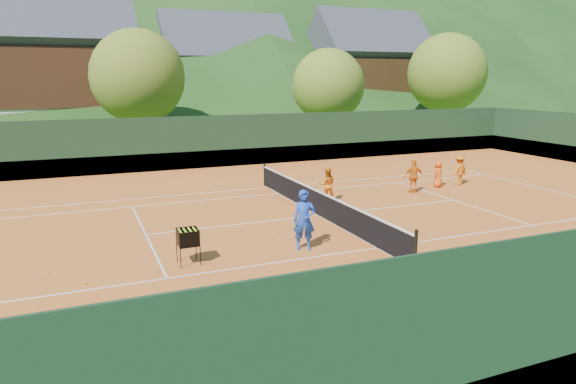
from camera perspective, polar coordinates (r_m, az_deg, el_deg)
name	(u,v)px	position (r m, az deg, el deg)	size (l,w,h in m)	color
ground	(319,216)	(19.53, 3.45, -2.67)	(400.00, 400.00, 0.00)	#295219
clay_court	(319,216)	(19.53, 3.45, -2.64)	(40.00, 24.00, 0.02)	#C75E20
coach	(304,220)	(15.49, 1.81, -3.12)	(0.67, 0.44, 1.84)	#1C44B6
student_a	(327,185)	(21.57, 4.38, 0.82)	(0.71, 0.55, 1.45)	orange
student_b	(414,176)	(23.84, 13.80, 1.72)	(0.89, 0.37, 1.53)	orange
student_c	(438,174)	(25.40, 16.36, 1.94)	(0.63, 0.41, 1.28)	orange
student_d	(459,170)	(26.19, 18.49, 2.35)	(0.97, 0.56, 1.50)	orange
tennis_ball_0	(478,230)	(18.69, 20.34, -3.98)	(0.07, 0.07, 0.07)	yellow
tennis_ball_1	(426,251)	(16.06, 15.11, -6.31)	(0.07, 0.07, 0.07)	yellow
tennis_ball_2	(430,237)	(17.41, 15.54, -4.84)	(0.07, 0.07, 0.07)	yellow
tennis_ball_3	(266,237)	(16.77, -2.50, -5.05)	(0.07, 0.07, 0.07)	yellow
tennis_ball_4	(413,233)	(17.68, 13.72, -4.48)	(0.07, 0.07, 0.07)	yellow
tennis_ball_5	(413,243)	(16.71, 13.76, -5.49)	(0.07, 0.07, 0.07)	yellow
tennis_ball_6	(179,341)	(10.75, -11.98, -15.93)	(0.07, 0.07, 0.07)	yellow
tennis_ball_7	(275,232)	(17.29, -1.42, -4.50)	(0.07, 0.07, 0.07)	yellow
tennis_ball_8	(392,304)	(12.28, 11.47, -12.11)	(0.07, 0.07, 0.07)	yellow
tennis_ball_9	(410,219)	(19.34, 13.37, -2.98)	(0.07, 0.07, 0.07)	yellow
tennis_ball_10	(47,273)	(15.23, -25.20, -8.15)	(0.07, 0.07, 0.07)	yellow
tennis_ball_13	(547,246)	(17.84, 26.85, -5.36)	(0.07, 0.07, 0.07)	yellow
tennis_ball_14	(193,291)	(12.94, -10.47, -10.75)	(0.07, 0.07, 0.07)	yellow
tennis_ball_15	(229,315)	(11.64, -6.53, -13.39)	(0.07, 0.07, 0.07)	yellow
tennis_ball_16	(381,266)	(14.56, 10.29, -8.05)	(0.07, 0.07, 0.07)	yellow
tennis_ball_17	(446,249)	(16.40, 17.19, -6.04)	(0.07, 0.07, 0.07)	yellow
tennis_ball_18	(515,264)	(15.80, 23.92, -7.30)	(0.07, 0.07, 0.07)	yellow
tennis_ball_19	(466,275)	(14.47, 19.15, -8.69)	(0.07, 0.07, 0.07)	yellow
tennis_ball_20	(434,230)	(18.26, 15.94, -4.06)	(0.07, 0.07, 0.07)	yellow
tennis_ball_21	(85,283)	(14.14, -21.63, -9.40)	(0.07, 0.07, 0.07)	yellow
court_lines	(319,215)	(19.52, 3.45, -2.61)	(23.83, 11.03, 0.00)	white
tennis_net	(319,203)	(19.40, 3.47, -1.19)	(0.10, 12.07, 1.10)	black
perimeter_fence	(319,183)	(19.23, 3.50, 0.98)	(40.40, 24.24, 3.00)	#15301B
ball_hopper	(188,238)	(14.62, -11.07, -5.04)	(0.57, 0.57, 1.00)	black
chalet_left	(47,71)	(46.94, -25.25, 12.06)	(13.80, 9.93, 12.92)	beige
chalet_mid	(225,79)	(52.88, -7.06, 12.36)	(12.65, 8.82, 11.45)	beige
chalet_right	(367,76)	(54.79, 8.73, 12.59)	(11.50, 8.82, 11.91)	beige
tree_b	(138,77)	(37.16, -16.31, 12.20)	(6.40, 6.40, 8.40)	#402A19
tree_c	(328,85)	(40.31, 4.52, 11.73)	(5.60, 5.60, 7.35)	#402A19
tree_d	(447,73)	(47.76, 17.22, 12.52)	(6.80, 6.80, 8.93)	#3C2518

